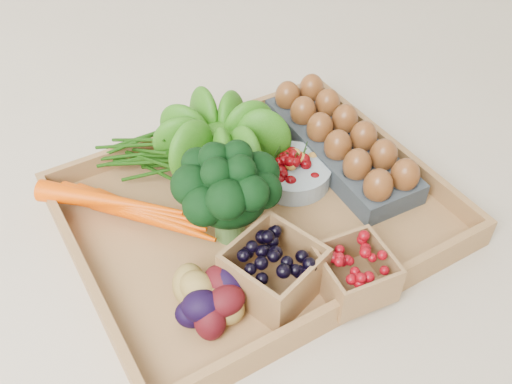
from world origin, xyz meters
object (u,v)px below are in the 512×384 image
broccoli (229,207)px  cherry_bowl (293,173)px  egg_carton (339,148)px  tray (256,216)px

broccoli → cherry_bowl: 0.16m
broccoli → egg_carton: broccoli is taller
tray → broccoli: size_ratio=3.69×
cherry_bowl → egg_carton: egg_carton is taller
broccoli → egg_carton: size_ratio=0.46×
broccoli → egg_carton: 0.26m
tray → broccoli: bearing=-161.5°
egg_carton → tray: bearing=-164.2°
cherry_bowl → tray: bearing=-159.4°
cherry_bowl → egg_carton: 0.10m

